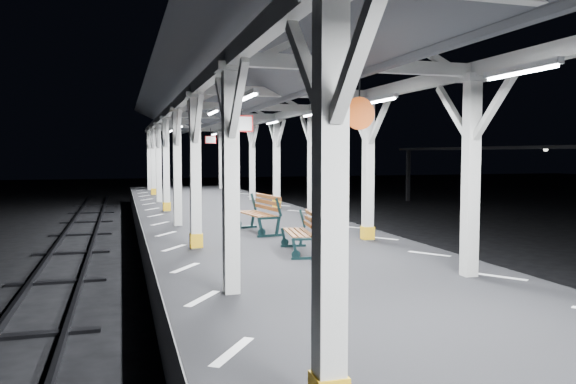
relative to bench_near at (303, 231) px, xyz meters
name	(u,v)px	position (x,y,z in m)	size (l,w,h in m)	color
ground	(315,312)	(-0.04, -0.86, -1.44)	(120.00, 120.00, 0.00)	black
platform	(315,286)	(-0.04, -0.86, -0.94)	(6.00, 50.00, 1.00)	black
hazard_stripes_left	(185,268)	(-2.49, -0.86, -0.44)	(1.00, 48.00, 0.01)	silver
hazard_stripes_right	(429,254)	(2.41, -0.86, -0.44)	(1.00, 48.00, 0.01)	silver
track_left	(31,332)	(-5.04, -0.86, -1.37)	(2.20, 60.00, 0.16)	#2D2D33
track_right	(533,290)	(4.96, -0.86, -1.37)	(2.20, 60.00, 0.16)	#2D2D33
canopy	(316,72)	(-0.04, -0.87, 3.11)	(5.40, 49.00, 4.65)	silver
bench_near	(303,231)	(0.00, 0.00, 0.00)	(0.78, 1.60, 0.83)	#11272A
bench_mid	(261,212)	(-0.11, 3.19, 0.07)	(0.90, 1.85, 0.96)	#11272A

